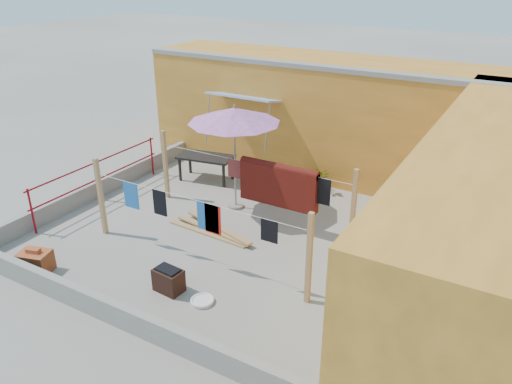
# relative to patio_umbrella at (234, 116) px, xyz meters

# --- Properties ---
(ground) EXTENTS (80.00, 80.00, 0.00)m
(ground) POSITION_rel_patio_umbrella_xyz_m (0.65, -1.19, -2.35)
(ground) COLOR #9E998E
(ground) RESTS_ON ground
(wall_back) EXTENTS (11.00, 3.27, 3.21)m
(wall_back) POSITION_rel_patio_umbrella_xyz_m (1.15, 3.50, -0.74)
(wall_back) COLOR orange
(wall_back) RESTS_ON ground
(wall_right) EXTENTS (2.40, 9.00, 3.20)m
(wall_right) POSITION_rel_patio_umbrella_xyz_m (5.85, -1.19, -0.75)
(wall_right) COLOR orange
(wall_right) RESTS_ON ground
(parapet_front) EXTENTS (8.30, 0.16, 0.44)m
(parapet_front) POSITION_rel_patio_umbrella_xyz_m (0.65, -4.77, -2.13)
(parapet_front) COLOR gray
(parapet_front) RESTS_ON ground
(parapet_left) EXTENTS (0.16, 7.30, 0.44)m
(parapet_left) POSITION_rel_patio_umbrella_xyz_m (-3.43, -1.19, -2.13)
(parapet_left) COLOR gray
(parapet_left) RESTS_ON ground
(red_railing) EXTENTS (0.05, 4.20, 1.10)m
(red_railing) POSITION_rel_patio_umbrella_xyz_m (-3.20, -1.39, -1.63)
(red_railing) COLOR maroon
(red_railing) RESTS_ON ground
(clothesline_rig) EXTENTS (5.09, 2.35, 1.80)m
(clothesline_rig) POSITION_rel_patio_umbrella_xyz_m (1.27, -0.63, -1.32)
(clothesline_rig) COLOR tan
(clothesline_rig) RESTS_ON ground
(patio_umbrella) EXTENTS (2.82, 2.82, 2.61)m
(patio_umbrella) POSITION_rel_patio_umbrella_xyz_m (0.00, 0.00, 0.00)
(patio_umbrella) COLOR gray
(patio_umbrella) RESTS_ON ground
(outdoor_table) EXTENTS (1.62, 1.00, 0.71)m
(outdoor_table) POSITION_rel_patio_umbrella_xyz_m (-1.63, 1.05, -1.71)
(outdoor_table) COLOR black
(outdoor_table) RESTS_ON ground
(brick_stack) EXTENTS (0.69, 0.58, 0.52)m
(brick_stack) POSITION_rel_patio_umbrella_xyz_m (-1.89, -4.39, -2.12)
(brick_stack) COLOR #AE5128
(brick_stack) RESTS_ON ground
(lumber_pile) EXTENTS (2.26, 0.74, 0.14)m
(lumber_pile) POSITION_rel_patio_umbrella_xyz_m (0.25, -1.37, -2.28)
(lumber_pile) COLOR tan
(lumber_pile) RESTS_ON ground
(brazier) EXTENTS (0.56, 0.40, 0.48)m
(brazier) POSITION_rel_patio_umbrella_xyz_m (0.79, -3.58, -2.11)
(brazier) COLOR black
(brazier) RESTS_ON ground
(white_basin) EXTENTS (0.43, 0.43, 0.08)m
(white_basin) POSITION_rel_patio_umbrella_xyz_m (1.54, -3.57, -2.31)
(white_basin) COLOR silver
(white_basin) RESTS_ON ground
(water_jug_a) EXTENTS (0.22, 0.22, 0.34)m
(water_jug_a) POSITION_rel_patio_umbrella_xyz_m (4.35, 0.05, -2.20)
(water_jug_a) COLOR silver
(water_jug_a) RESTS_ON ground
(water_jug_b) EXTENTS (0.23, 0.23, 0.35)m
(water_jug_b) POSITION_rel_patio_umbrella_xyz_m (3.65, 0.26, -2.19)
(water_jug_b) COLOR silver
(water_jug_b) RESTS_ON ground
(green_hose) EXTENTS (0.57, 0.57, 0.08)m
(green_hose) POSITION_rel_patio_umbrella_xyz_m (4.35, 0.91, -2.31)
(green_hose) COLOR #1B7B27
(green_hose) RESTS_ON ground
(plant_back_a) EXTENTS (0.78, 0.74, 0.70)m
(plant_back_a) POSITION_rel_patio_umbrella_xyz_m (1.36, 1.92, -2.00)
(plant_back_a) COLOR #225718
(plant_back_a) RESTS_ON ground
(plant_back_b) EXTENTS (0.42, 0.42, 0.59)m
(plant_back_b) POSITION_rel_patio_umbrella_xyz_m (3.36, 2.01, -2.05)
(plant_back_b) COLOR #225718
(plant_back_b) RESTS_ON ground
(plant_right_a) EXTENTS (0.47, 0.36, 0.81)m
(plant_right_a) POSITION_rel_patio_umbrella_xyz_m (4.11, 1.43, -1.94)
(plant_right_a) COLOR #225718
(plant_right_a) RESTS_ON ground
(plant_right_b) EXTENTS (0.35, 0.40, 0.65)m
(plant_right_b) POSITION_rel_patio_umbrella_xyz_m (4.35, -1.27, -2.02)
(plant_right_b) COLOR #225718
(plant_right_b) RESTS_ON ground
(plant_right_c) EXTENTS (0.63, 0.63, 0.53)m
(plant_right_c) POSITION_rel_patio_umbrella_xyz_m (4.35, -2.47, -2.08)
(plant_right_c) COLOR #225718
(plant_right_c) RESTS_ON ground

